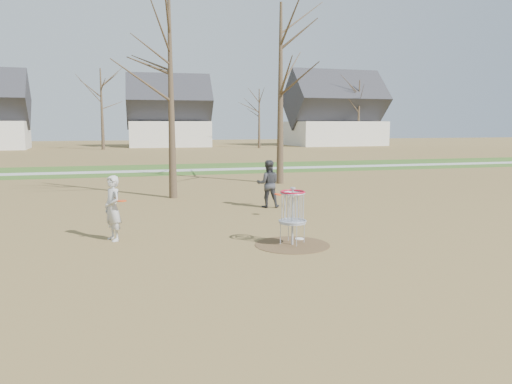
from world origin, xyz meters
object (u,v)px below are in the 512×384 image
(player_throwing, at_px, (268,184))
(disc_golf_basket, at_px, (293,207))
(player_standing, at_px, (113,208))
(disc_grounded, at_px, (299,239))

(player_throwing, relative_size, disc_golf_basket, 1.22)
(player_standing, distance_m, disc_golf_basket, 4.43)
(player_throwing, xyz_separation_m, disc_grounded, (-0.61, -4.89, -0.80))
(player_throwing, distance_m, disc_grounded, 4.99)
(player_standing, relative_size, disc_golf_basket, 1.20)
(player_throwing, distance_m, disc_golf_basket, 5.47)
(player_throwing, height_order, disc_grounded, player_throwing)
(player_standing, xyz_separation_m, player_throwing, (5.10, 3.80, 0.01))
(player_throwing, height_order, disc_golf_basket, player_throwing)
(player_standing, distance_m, disc_grounded, 4.69)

